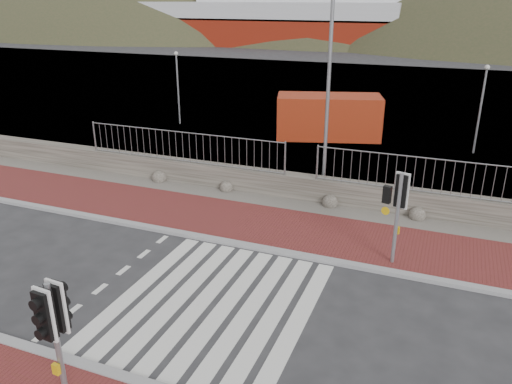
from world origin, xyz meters
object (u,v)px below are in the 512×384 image
at_px(ferry, 262,8).
at_px(shipping_container, 328,117).
at_px(traffic_signal_near, 53,321).
at_px(traffic_signal_far, 398,199).
at_px(streetlight, 332,80).

relative_size(ferry, shipping_container, 9.39).
height_order(traffic_signal_near, traffic_signal_far, traffic_signal_far).
bearing_deg(shipping_container, traffic_signal_far, -85.28).
distance_m(ferry, shipping_container, 57.00).
bearing_deg(traffic_signal_near, ferry, 112.77).
relative_size(ferry, traffic_signal_near, 18.97).
distance_m(streetlight, shipping_container, 8.82).
bearing_deg(traffic_signal_far, shipping_container, -55.08).
xyz_separation_m(traffic_signal_near, streetlight, (1.74, 12.11, 2.37)).
bearing_deg(ferry, traffic_signal_far, -66.19).
height_order(traffic_signal_far, shipping_container, traffic_signal_far).
relative_size(traffic_signal_near, streetlight, 0.35).
bearing_deg(shipping_container, traffic_signal_near, -106.11).
relative_size(traffic_signal_near, shipping_container, 0.49).
xyz_separation_m(streetlight, shipping_container, (-1.94, 8.00, -3.16)).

